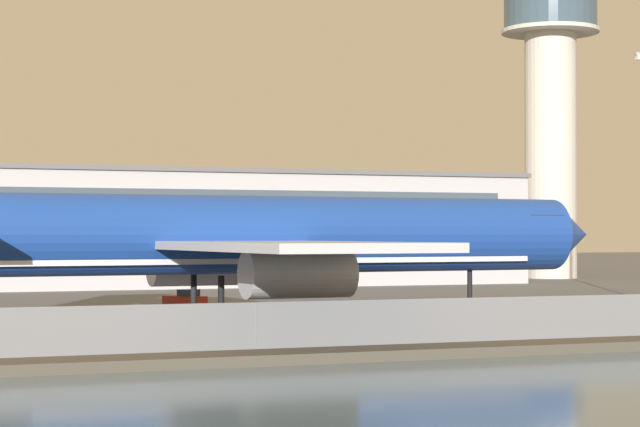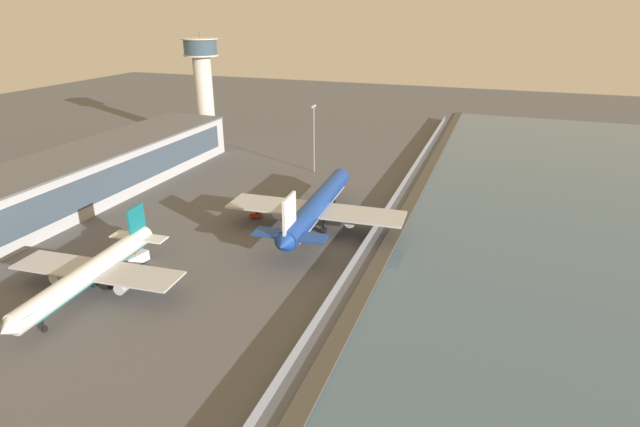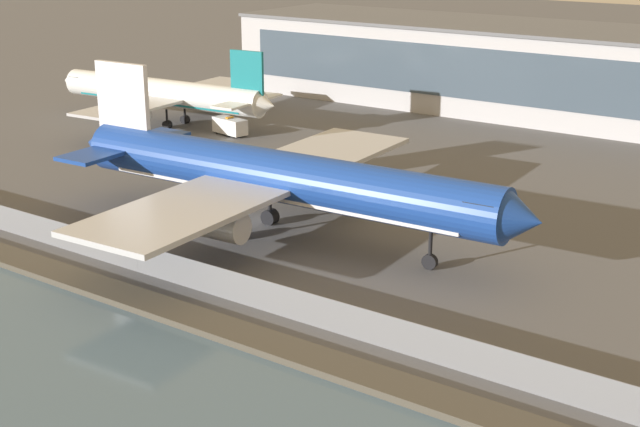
# 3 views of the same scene
# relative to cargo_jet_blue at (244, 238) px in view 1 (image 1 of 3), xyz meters

# --- Properties ---
(ground_plane) EXTENTS (500.00, 500.00, 0.00)m
(ground_plane) POSITION_rel_cargo_jet_blue_xyz_m (-3.79, 2.26, -5.58)
(ground_plane) COLOR #565659
(shoreline_seawall) EXTENTS (320.00, 3.00, 0.50)m
(shoreline_seawall) POSITION_rel_cargo_jet_blue_xyz_m (-3.79, -18.24, -5.33)
(shoreline_seawall) COLOR #474238
(shoreline_seawall) RESTS_ON ground
(perimeter_fence) EXTENTS (280.00, 0.10, 2.49)m
(perimeter_fence) POSITION_rel_cargo_jet_blue_xyz_m (-3.79, -13.74, -4.33)
(perimeter_fence) COLOR slate
(perimeter_fence) RESTS_ON ground
(cargo_jet_blue) EXTENTS (48.99, 41.88, 14.62)m
(cargo_jet_blue) POSITION_rel_cargo_jet_blue_xyz_m (0.00, 0.00, 0.00)
(cargo_jet_blue) COLOR #193D93
(cargo_jet_blue) RESTS_ON ground
(baggage_tug) EXTENTS (2.86, 3.58, 1.80)m
(baggage_tug) POSITION_rel_cargo_jet_blue_xyz_m (0.80, 16.46, -4.77)
(baggage_tug) COLOR red
(baggage_tug) RESTS_ON ground
(control_tower) EXTENTS (13.39, 13.39, 40.79)m
(control_tower) POSITION_rel_cargo_jet_blue_xyz_m (64.30, 69.28, 18.05)
(control_tower) COLOR beige
(control_tower) RESTS_ON ground
(terminal_building) EXTENTS (103.15, 22.44, 12.87)m
(terminal_building) POSITION_rel_cargo_jet_blue_xyz_m (1.26, 66.12, 0.86)
(terminal_building) COLOR #B2B2B7
(terminal_building) RESTS_ON ground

